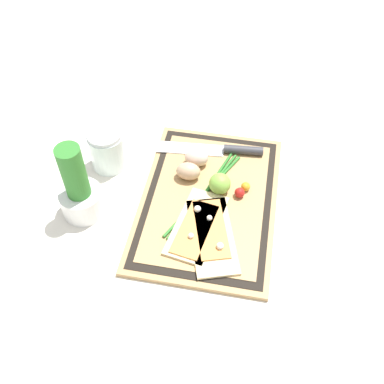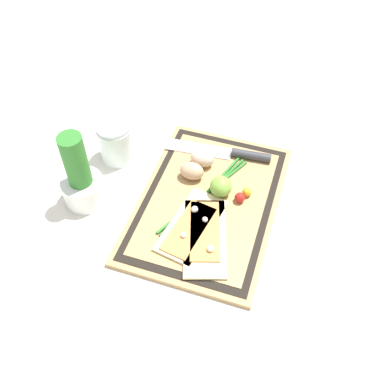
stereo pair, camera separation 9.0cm
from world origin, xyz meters
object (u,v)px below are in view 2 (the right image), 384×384
lime (221,187)px  sauce_jar (116,144)px  pizza_slice_far (191,226)px  pizza_slice_near (205,236)px  cherry_tomato_yellow (247,192)px  egg_brown (192,171)px  knife (235,153)px  herb_pot (81,180)px  egg_pink (202,158)px  cherry_tomato_red (240,198)px

lime → sauce_jar: 0.29m
pizza_slice_far → sauce_jar: sauce_jar is taller
pizza_slice_near → cherry_tomato_yellow: (0.15, -0.06, 0.01)m
egg_brown → sauce_jar: (0.02, 0.21, 0.01)m
knife → sauce_jar: 0.30m
pizza_slice_far → cherry_tomato_yellow: bearing=-36.5°
knife → egg_brown: bearing=141.8°
knife → sauce_jar: bearing=106.0°
pizza_slice_near → herb_pot: size_ratio=1.10×
egg_pink → cherry_tomato_yellow: size_ratio=2.71×
herb_pot → pizza_slice_near: bearing=-94.9°
herb_pot → sauce_jar: herb_pot is taller
lime → pizza_slice_far: bearing=162.9°
pizza_slice_near → egg_pink: egg_pink is taller
pizza_slice_far → knife: pizza_slice_far is taller
egg_brown → sauce_jar: bearing=84.3°
pizza_slice_near → pizza_slice_far: bearing=65.9°
egg_pink → cherry_tomato_red: egg_pink is taller
egg_brown → lime: bearing=-109.7°
pizza_slice_near → herb_pot: bearing=85.1°
knife → sauce_jar: (-0.08, 0.29, 0.02)m
knife → egg_brown: 0.13m
lime → cherry_tomato_red: bearing=-98.8°
pizza_slice_far → lime: bearing=-17.1°
knife → lime: bearing=179.7°
pizza_slice_far → egg_brown: (0.14, 0.05, 0.02)m
egg_pink → herb_pot: size_ratio=0.29×
pizza_slice_near → lime: (0.13, 0.00, 0.02)m
cherry_tomato_yellow → herb_pot: herb_pot is taller
pizza_slice_far → egg_brown: 0.15m
pizza_slice_far → knife: bearing=-8.3°
pizza_slice_far → cherry_tomato_yellow: size_ratio=9.54×
knife → pizza_slice_near: bearing=-179.7°
egg_pink → lime: size_ratio=1.15×
pizza_slice_near → knife: 0.26m
pizza_slice_far → lime: lime is taller
egg_brown → cherry_tomato_red: bearing=-105.7°
pizza_slice_far → cherry_tomato_red: 0.14m
pizza_slice_near → pizza_slice_far: size_ratio=1.07×
cherry_tomato_yellow → sauce_jar: (0.04, 0.35, 0.02)m
pizza_slice_far → lime: (0.11, -0.04, 0.02)m
lime → knife: bearing=-0.3°
herb_pot → knife: bearing=-51.9°
knife → cherry_tomato_red: size_ratio=11.33×
egg_pink → herb_pot: 0.30m
pizza_slice_near → cherry_tomato_red: bearing=-20.5°
pizza_slice_far → egg_brown: bearing=17.7°
lime → sauce_jar: sauce_jar is taller
egg_pink → pizza_slice_far: bearing=-169.8°
egg_pink → pizza_slice_near: bearing=-161.0°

